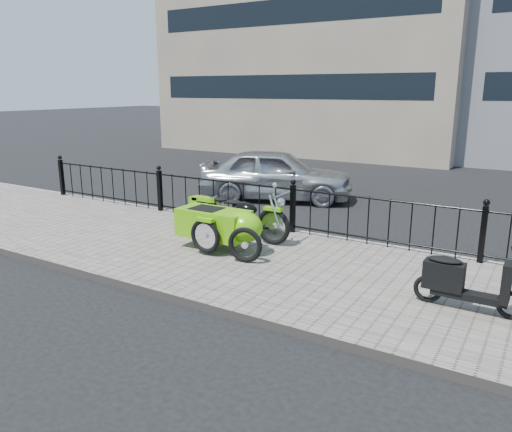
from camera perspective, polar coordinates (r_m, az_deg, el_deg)
The scene contains 9 objects.
ground at distance 9.03m, azimuth 0.36°, elevation -4.51°, with size 120.00×120.00×0.00m, color black.
sidewalk at distance 8.61m, azimuth -1.35°, elevation -5.05°, with size 30.00×3.80×0.12m, color #675F57.
curb at distance 10.22m, azimuth 4.52°, elevation -1.95°, with size 30.00×0.10×0.12m, color gray.
iron_fence at distance 9.96m, azimuth 4.21°, elevation 0.77°, with size 14.11×0.11×1.08m.
building_tan at distance 25.72m, azimuth 7.74°, elevation 21.10°, with size 14.00×8.01×12.00m.
motorcycle_sidecar at distance 8.94m, azimuth -3.41°, elevation -0.75°, with size 2.28×1.48×0.98m.
scooter at distance 7.04m, azimuth 22.45°, elevation -7.00°, with size 1.40×0.41×0.95m.
spare_tire at distance 8.23m, azimuth -1.27°, elevation -3.33°, with size 0.60×0.60×0.09m, color black.
sedan_car at distance 13.44m, azimuth 2.31°, elevation 4.79°, with size 1.63×4.05×1.38m, color #B4B7BB.
Camera 1 is at (4.39, -7.33, 2.92)m, focal length 35.00 mm.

